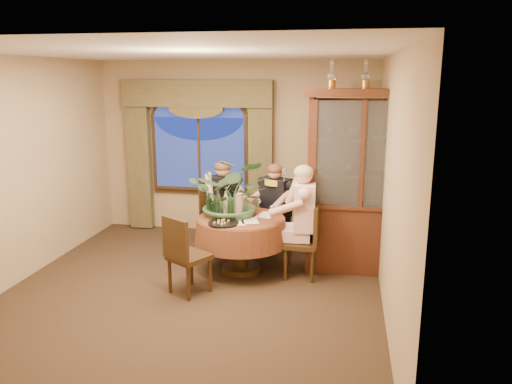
% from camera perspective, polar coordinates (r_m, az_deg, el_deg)
% --- Properties ---
extents(floor, '(5.00, 5.00, 0.00)m').
position_cam_1_polar(floor, '(6.20, -7.33, -11.30)').
color(floor, black).
rests_on(floor, ground).
extents(wall_back, '(4.50, 0.00, 4.50)m').
position_cam_1_polar(wall_back, '(8.15, -2.31, 4.98)').
color(wall_back, '#A0855E').
rests_on(wall_back, ground).
extents(wall_right, '(0.00, 5.00, 5.00)m').
position_cam_1_polar(wall_right, '(5.51, 15.12, 0.59)').
color(wall_right, '#A0855E').
rests_on(wall_right, ground).
extents(ceiling, '(5.00, 5.00, 0.00)m').
position_cam_1_polar(ceiling, '(5.66, -8.19, 15.50)').
color(ceiling, white).
rests_on(ceiling, wall_back).
extents(window, '(1.62, 0.10, 1.32)m').
position_cam_1_polar(window, '(8.25, -6.49, 4.31)').
color(window, navy).
rests_on(window, wall_back).
extents(arched_transom, '(1.60, 0.06, 0.44)m').
position_cam_1_polar(arched_transom, '(8.16, -6.63, 9.72)').
color(arched_transom, navy).
rests_on(arched_transom, wall_back).
extents(drapery_left, '(0.38, 0.14, 2.32)m').
position_cam_1_polar(drapery_left, '(8.57, -13.19, 3.57)').
color(drapery_left, '#4C4424').
rests_on(drapery_left, floor).
extents(drapery_right, '(0.38, 0.14, 2.32)m').
position_cam_1_polar(drapery_right, '(7.98, 0.54, 3.23)').
color(drapery_right, '#4C4424').
rests_on(drapery_right, floor).
extents(swag_valance, '(2.45, 0.16, 0.42)m').
position_cam_1_polar(swag_valance, '(8.08, -6.84, 11.10)').
color(swag_valance, '#4C4424').
rests_on(swag_valance, wall_back).
extents(dining_table, '(1.62, 1.62, 0.75)m').
position_cam_1_polar(dining_table, '(6.64, -1.71, -6.04)').
color(dining_table, maroon).
rests_on(dining_table, floor).
extents(china_cabinet, '(1.48, 0.58, 2.40)m').
position_cam_1_polar(china_cabinet, '(6.64, 11.86, 1.10)').
color(china_cabinet, '#391B11').
rests_on(china_cabinet, floor).
extents(oil_lamp_left, '(0.11, 0.11, 0.34)m').
position_cam_1_polar(oil_lamp_left, '(6.50, 8.65, 13.14)').
color(oil_lamp_left, '#A5722D').
rests_on(oil_lamp_left, china_cabinet).
extents(oil_lamp_center, '(0.11, 0.11, 0.34)m').
position_cam_1_polar(oil_lamp_center, '(6.50, 12.43, 12.99)').
color(oil_lamp_center, '#A5722D').
rests_on(oil_lamp_center, china_cabinet).
extents(oil_lamp_right, '(0.11, 0.11, 0.34)m').
position_cam_1_polar(oil_lamp_right, '(6.53, 16.19, 12.78)').
color(oil_lamp_right, '#A5722D').
rests_on(oil_lamp_right, china_cabinet).
extents(chair_right, '(0.44, 0.44, 0.96)m').
position_cam_1_polar(chair_right, '(6.46, 5.15, -5.65)').
color(chair_right, black).
rests_on(chair_right, floor).
extents(chair_back_right, '(0.54, 0.54, 0.96)m').
position_cam_1_polar(chair_back_right, '(7.28, 1.79, -3.43)').
color(chair_back_right, black).
rests_on(chair_back_right, floor).
extents(chair_back, '(0.59, 0.59, 0.96)m').
position_cam_1_polar(chair_back, '(7.28, -4.34, -3.45)').
color(chair_back, black).
rests_on(chair_back, floor).
extents(chair_front_left, '(0.58, 0.58, 0.96)m').
position_cam_1_polar(chair_front_left, '(6.03, -7.64, -7.10)').
color(chair_front_left, black).
rests_on(chair_front_left, floor).
extents(person_pink, '(0.51, 0.55, 1.47)m').
position_cam_1_polar(person_pink, '(6.46, 5.55, -3.30)').
color(person_pink, beige).
rests_on(person_pink, floor).
extents(person_back, '(0.66, 0.64, 1.38)m').
position_cam_1_polar(person_back, '(7.28, -3.83, -1.75)').
color(person_back, black).
rests_on(person_back, floor).
extents(person_scarf, '(0.63, 0.61, 1.35)m').
position_cam_1_polar(person_scarf, '(7.19, 2.23, -2.00)').
color(person_scarf, black).
rests_on(person_scarf, floor).
extents(stoneware_vase, '(0.16, 0.16, 0.30)m').
position_cam_1_polar(stoneware_vase, '(6.59, -2.04, -1.43)').
color(stoneware_vase, tan).
rests_on(stoneware_vase, dining_table).
extents(centerpiece_plant, '(1.08, 1.20, 0.93)m').
position_cam_1_polar(centerpiece_plant, '(6.50, -2.65, 3.05)').
color(centerpiece_plant, '#385834').
rests_on(centerpiece_plant, dining_table).
extents(olive_bowl, '(0.17, 0.17, 0.05)m').
position_cam_1_polar(olive_bowl, '(6.49, -1.65, -2.77)').
color(olive_bowl, '#4F592E').
rests_on(olive_bowl, dining_table).
extents(cheese_platter, '(0.38, 0.38, 0.02)m').
position_cam_1_polar(cheese_platter, '(6.24, -3.75, -3.59)').
color(cheese_platter, black).
rests_on(cheese_platter, dining_table).
extents(wine_bottle_0, '(0.07, 0.07, 0.33)m').
position_cam_1_polar(wine_bottle_0, '(6.65, -4.38, -1.17)').
color(wine_bottle_0, tan).
rests_on(wine_bottle_0, dining_table).
extents(wine_bottle_1, '(0.07, 0.07, 0.33)m').
position_cam_1_polar(wine_bottle_1, '(6.44, -2.95, -1.62)').
color(wine_bottle_1, black).
rests_on(wine_bottle_1, dining_table).
extents(wine_bottle_2, '(0.07, 0.07, 0.33)m').
position_cam_1_polar(wine_bottle_2, '(6.53, -4.50, -1.45)').
color(wine_bottle_2, black).
rests_on(wine_bottle_2, dining_table).
extents(wine_bottle_3, '(0.07, 0.07, 0.33)m').
position_cam_1_polar(wine_bottle_3, '(6.54, -5.42, -1.44)').
color(wine_bottle_3, black).
rests_on(wine_bottle_3, dining_table).
extents(wine_bottle_4, '(0.07, 0.07, 0.33)m').
position_cam_1_polar(wine_bottle_4, '(6.67, -3.38, -1.12)').
color(wine_bottle_4, black).
rests_on(wine_bottle_4, dining_table).
extents(wine_bottle_5, '(0.07, 0.07, 0.33)m').
position_cam_1_polar(wine_bottle_5, '(6.59, -3.47, -1.30)').
color(wine_bottle_5, tan).
rests_on(wine_bottle_5, dining_table).
extents(tasting_paper_0, '(0.29, 0.35, 0.00)m').
position_cam_1_polar(tasting_paper_0, '(6.37, -0.75, -3.27)').
color(tasting_paper_0, white).
rests_on(tasting_paper_0, dining_table).
extents(tasting_paper_1, '(0.28, 0.34, 0.00)m').
position_cam_1_polar(tasting_paper_1, '(6.62, 1.21, -2.64)').
color(tasting_paper_1, white).
rests_on(tasting_paper_1, dining_table).
extents(tasting_paper_2, '(0.30, 0.36, 0.00)m').
position_cam_1_polar(tasting_paper_2, '(6.30, -2.34, -3.48)').
color(tasting_paper_2, white).
rests_on(tasting_paper_2, dining_table).
extents(wine_glass_person_pink, '(0.07, 0.07, 0.18)m').
position_cam_1_polar(wine_glass_person_pink, '(6.45, 1.83, -2.27)').
color(wine_glass_person_pink, silver).
rests_on(wine_glass_person_pink, dining_table).
extents(wine_glass_person_back, '(0.07, 0.07, 0.18)m').
position_cam_1_polar(wine_glass_person_back, '(6.87, -2.85, -1.33)').
color(wine_glass_person_back, silver).
rests_on(wine_glass_person_back, dining_table).
extents(wine_glass_person_scarf, '(0.07, 0.07, 0.18)m').
position_cam_1_polar(wine_glass_person_scarf, '(6.82, 0.32, -1.43)').
color(wine_glass_person_scarf, silver).
rests_on(wine_glass_person_scarf, dining_table).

